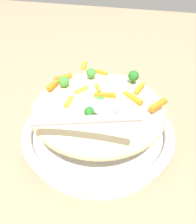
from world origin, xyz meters
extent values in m
plane|color=#9E7F60|center=(0.00, 0.00, 0.00)|extent=(2.40, 2.40, 0.00)
cylinder|color=silver|center=(0.00, 0.00, 0.01)|extent=(0.31, 0.31, 0.03)
torus|color=silver|center=(0.00, 0.00, 0.04)|extent=(0.33, 0.33, 0.02)
torus|color=black|center=(0.00, 0.00, 0.04)|extent=(0.32, 0.32, 0.00)
ellipsoid|color=beige|center=(0.00, 0.00, 0.09)|extent=(0.28, 0.27, 0.09)
cube|color=orange|center=(0.01, -0.08, 0.13)|extent=(0.03, 0.02, 0.01)
cube|color=orange|center=(0.09, -0.04, 0.13)|extent=(0.03, 0.03, 0.01)
cube|color=orange|center=(-0.08, -0.03, 0.13)|extent=(0.02, 0.04, 0.01)
cube|color=orange|center=(-0.07, 0.01, 0.13)|extent=(0.04, 0.03, 0.01)
cube|color=orange|center=(-0.02, 0.02, 0.14)|extent=(0.04, 0.02, 0.01)
cube|color=orange|center=(0.04, 0.05, 0.14)|extent=(0.01, 0.03, 0.01)
cube|color=orange|center=(0.03, 0.01, 0.14)|extent=(0.02, 0.03, 0.01)
cube|color=orange|center=(0.10, 0.00, 0.13)|extent=(0.01, 0.04, 0.01)
cube|color=orange|center=(-0.12, 0.01, 0.13)|extent=(0.03, 0.04, 0.01)
cube|color=orange|center=(0.00, 0.00, 0.14)|extent=(0.02, 0.03, 0.01)
cube|color=orange|center=(0.06, -0.10, 0.13)|extent=(0.02, 0.03, 0.01)
cylinder|color=#205B1C|center=(-0.01, 0.08, 0.13)|extent=(0.01, 0.01, 0.01)
sphere|color=#236B23|center=(-0.01, 0.08, 0.14)|extent=(0.02, 0.02, 0.02)
cylinder|color=#377928|center=(0.07, 0.00, 0.13)|extent=(0.01, 0.01, 0.01)
sphere|color=#3D8E33|center=(0.07, 0.00, 0.15)|extent=(0.02, 0.02, 0.02)
cylinder|color=#377928|center=(0.03, -0.04, 0.14)|extent=(0.01, 0.01, 0.01)
sphere|color=#3D8E33|center=(0.03, -0.04, 0.15)|extent=(0.02, 0.02, 0.02)
cylinder|color=#377928|center=(-0.02, 0.04, 0.14)|extent=(0.01, 0.01, 0.00)
sphere|color=#3D8E33|center=(-0.02, 0.04, 0.14)|extent=(0.02, 0.02, 0.02)
cylinder|color=#205B1C|center=(-0.06, -0.06, 0.14)|extent=(0.01, 0.01, 0.01)
sphere|color=#236B23|center=(-0.06, -0.06, 0.15)|extent=(0.02, 0.02, 0.02)
ellipsoid|color=#B7B7BC|center=(-0.02, 0.06, 0.14)|extent=(0.06, 0.04, 0.02)
cylinder|color=#B7B7BC|center=(-0.01, 0.14, 0.18)|extent=(0.18, 0.04, 0.08)
camera|label=1|loc=(-0.10, 0.38, 0.38)|focal=37.70mm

